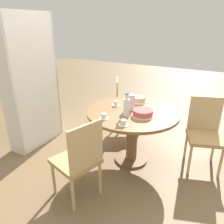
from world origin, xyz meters
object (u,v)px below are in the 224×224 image
object	(u,v)px
bookshelf	(32,84)
water_bottle	(126,107)
chair_a	(79,159)
chair_c	(125,104)
cake_main	(143,113)
cup_c	(123,123)
cake_second	(138,100)
coffee_pot	(130,101)
cup_a	(116,104)
cup_b	(104,117)
chair_b	(205,132)

from	to	relation	value
bookshelf	water_bottle	xyz separation A→B (m)	(0.06, -1.50, -0.09)
chair_a	chair_c	world-z (taller)	same
cake_main	chair_c	bearing A→B (deg)	37.10
chair_a	cup_c	world-z (taller)	chair_a
cake_second	cup_c	size ratio (longest dim) A/B	1.91
coffee_pot	cake_main	size ratio (longest dim) A/B	0.91
water_bottle	cup_a	bearing A→B (deg)	46.70
cup_c	cake_second	bearing A→B (deg)	10.74
cup_a	water_bottle	bearing A→B (deg)	-133.30
chair_c	cup_c	distance (m)	1.37
cup_b	chair_c	bearing A→B (deg)	13.99
chair_a	cup_c	distance (m)	0.61
coffee_pot	cup_a	xyz separation A→B (m)	(0.05, 0.23, -0.09)
chair_b	bookshelf	distance (m)	2.47
water_bottle	cup_a	xyz separation A→B (m)	(0.26, 0.28, -0.09)
bookshelf	cup_a	xyz separation A→B (m)	(0.32, -1.22, -0.18)
cake_main	cup_b	world-z (taller)	cake_main
cup_b	cake_main	bearing A→B (deg)	-51.31
chair_c	cup_b	xyz separation A→B (m)	(-1.17, -0.29, 0.28)
cup_a	cup_b	size ratio (longest dim) A/B	1.00
chair_b	cake_second	xyz separation A→B (m)	(-0.02, 0.92, 0.29)
chair_a	cake_main	world-z (taller)	chair_a
cake_main	cup_b	size ratio (longest dim) A/B	2.28
coffee_pot	chair_a	bearing A→B (deg)	171.28
chair_a	water_bottle	distance (m)	0.82
cup_a	chair_a	bearing A→B (deg)	-174.78
cup_a	cup_b	xyz separation A→B (m)	(-0.46, -0.08, 0.00)
water_bottle	cake_main	bearing A→B (deg)	-60.33
water_bottle	cake_second	bearing A→B (deg)	6.80
water_bottle	bookshelf	bearing A→B (deg)	92.35
chair_c	cake_second	distance (m)	0.67
cake_main	cup_c	world-z (taller)	cake_main
coffee_pot	bookshelf	bearing A→B (deg)	100.51
chair_c	cake_second	bearing A→B (deg)	-164.15
chair_a	chair_c	distance (m)	1.71
coffee_pot	cup_b	bearing A→B (deg)	159.84
cup_a	cup_c	distance (m)	0.62
bookshelf	cup_a	world-z (taller)	bookshelf
cup_b	chair_a	bearing A→B (deg)	-179.19
cake_main	cup_a	xyz separation A→B (m)	(0.16, 0.45, -0.01)
coffee_pot	cup_c	world-z (taller)	coffee_pot
cup_b	coffee_pot	bearing A→B (deg)	-20.16
coffee_pot	cake_second	xyz separation A→B (m)	(0.32, 0.02, -0.07)
bookshelf	cup_a	bearing A→B (deg)	104.77
bookshelf	coffee_pot	size ratio (longest dim) A/B	7.82
cup_a	cup_b	distance (m)	0.46
water_bottle	chair_b	bearing A→B (deg)	-57.27
bookshelf	cake_second	bearing A→B (deg)	112.44
chair_b	chair_c	size ratio (longest dim) A/B	1.00
chair_b	bookshelf	size ratio (longest dim) A/B	0.47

